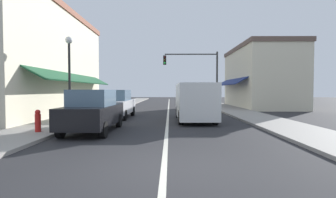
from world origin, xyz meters
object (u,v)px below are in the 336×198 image
parked_car_second_left (116,104)px  van_in_lane (195,101)px  parked_car_nearest_left (93,111)px  fire_hydrant (38,121)px  street_lamp_left_near (69,65)px  traffic_signal_mast_arm (198,69)px

parked_car_second_left → van_in_lane: size_ratio=0.80×
van_in_lane → parked_car_second_left: bearing=162.2°
parked_car_nearest_left → parked_car_second_left: 5.36m
fire_hydrant → street_lamp_left_near: bearing=87.1°
street_lamp_left_near → van_in_lane: bearing=15.5°
street_lamp_left_near → fire_hydrant: (-0.14, -2.79, -2.46)m
parked_car_second_left → fire_hydrant: size_ratio=4.77×
parked_car_nearest_left → fire_hydrant: parked_car_nearest_left is taller
van_in_lane → street_lamp_left_near: 6.93m
van_in_lane → traffic_signal_mast_arm: traffic_signal_mast_arm is taller
van_in_lane → fire_hydrant: 8.03m
van_in_lane → fire_hydrant: bearing=-146.0°
traffic_signal_mast_arm → fire_hydrant: traffic_signal_mast_arm is taller
traffic_signal_mast_arm → street_lamp_left_near: traffic_signal_mast_arm is taller
parked_car_second_left → van_in_lane: bearing=-15.5°
parked_car_nearest_left → van_in_lane: bearing=40.5°
street_lamp_left_near → fire_hydrant: bearing=-92.9°
parked_car_nearest_left → van_in_lane: van_in_lane is taller
fire_hydrant → parked_car_second_left: bearing=73.5°
parked_car_nearest_left → street_lamp_left_near: 3.51m
traffic_signal_mast_arm → fire_hydrant: bearing=-117.7°
traffic_signal_mast_arm → street_lamp_left_near: size_ratio=1.26×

